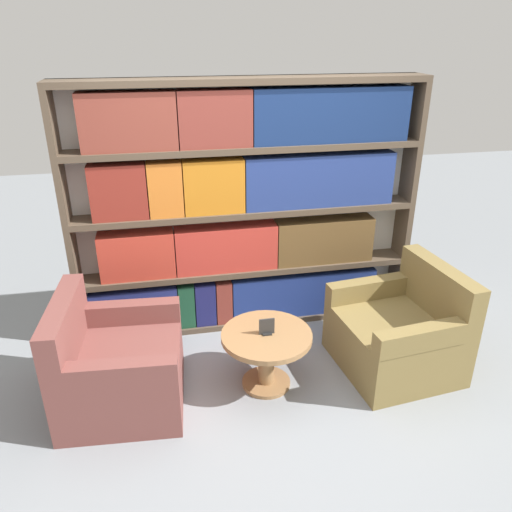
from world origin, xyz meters
TOP-DOWN VIEW (x-y plane):
  - ground_plane at (0.00, 0.00)m, footprint 14.00×14.00m
  - bookshelf at (-0.01, 1.29)m, footprint 2.92×0.30m
  - armchair_left at (-1.11, 0.38)m, footprint 0.89×0.92m
  - armchair_right at (1.04, 0.38)m, footprint 0.92×0.95m
  - coffee_table at (-0.03, 0.35)m, footprint 0.66×0.66m
  - table_sign at (-0.03, 0.35)m, footprint 0.11×0.06m

SIDE VIEW (x-z plane):
  - ground_plane at x=0.00m, z-range 0.00..0.00m
  - armchair_left at x=-1.11m, z-range -0.13..0.70m
  - armchair_right at x=1.04m, z-range -0.13..0.70m
  - coffee_table at x=-0.03m, z-range 0.10..0.55m
  - table_sign at x=-0.03m, z-range 0.44..0.56m
  - bookshelf at x=-0.01m, z-range 0.00..2.13m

